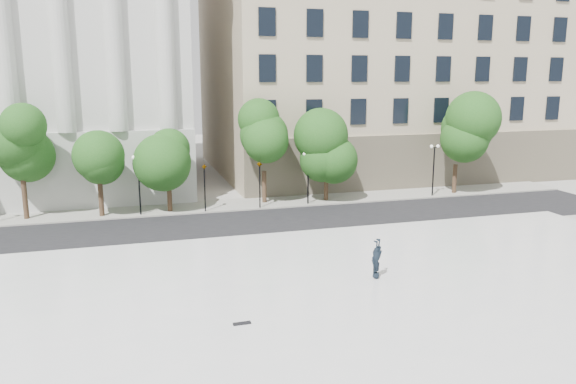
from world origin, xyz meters
name	(u,v)px	position (x,y,z in m)	size (l,w,h in m)	color
ground	(332,342)	(0.00, 0.00, 0.00)	(160.00, 160.00, 0.00)	#A9A6A0
plaza	(308,306)	(0.00, 3.00, 0.23)	(44.00, 22.00, 0.45)	white
street	(240,225)	(0.00, 18.00, 0.01)	(60.00, 8.00, 0.02)	black
far_sidewalk	(225,205)	(0.00, 24.00, 0.06)	(60.00, 4.00, 0.12)	#9A978E
building_west	(9,45)	(-17.00, 38.57, 12.89)	(31.50, 27.65, 25.60)	#B3B3AE
building_east	(380,66)	(20.00, 38.91, 11.14)	(36.00, 26.15, 23.00)	#B7A78C
traffic_light_west	(204,165)	(-1.80, 22.30, 3.63)	(0.70, 1.63, 4.14)	black
traffic_light_east	(260,162)	(2.42, 22.30, 3.67)	(0.41, 1.69, 4.17)	black
person_lying	(376,273)	(4.07, 4.81, 0.72)	(0.71, 0.46, 1.94)	black
skateboard	(242,323)	(-3.22, 1.55, 0.49)	(0.71, 0.18, 0.07)	black
street_trees	(199,146)	(-1.97, 23.48, 4.89)	(45.42, 4.88, 7.58)	#382619
lamp_posts	(231,172)	(0.24, 22.60, 3.00)	(35.40, 0.28, 4.50)	black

